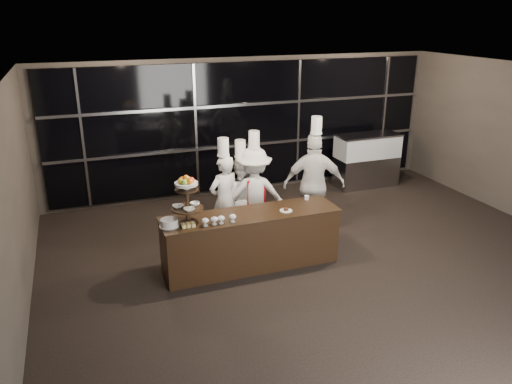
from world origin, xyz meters
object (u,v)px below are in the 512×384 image
object	(u,v)px
layer_cake	(169,223)
display_case	(367,157)
display_stand	(187,196)
chef_c	(254,194)
chef_b	(241,196)
chef_d	(314,184)
buffet_counter	(251,240)
chef_a	(224,199)

from	to	relation	value
layer_cake	display_case	world-z (taller)	display_case
display_stand	chef_c	world-z (taller)	chef_c
chef_b	chef_d	xyz separation A→B (m)	(1.29, -0.33, 0.19)
buffet_counter	chef_a	bearing A→B (deg)	98.36
display_case	chef_c	size ratio (longest dim) A/B	0.74
chef_d	chef_c	bearing A→B (deg)	171.19
display_case	chef_c	xyz separation A→B (m)	(-3.47, -1.83, 0.17)
chef_b	chef_c	distance (m)	0.27
buffet_counter	display_stand	bearing A→B (deg)	-179.99
chef_b	chef_d	world-z (taller)	chef_d
chef_b	display_stand	bearing A→B (deg)	-136.70
layer_cake	chef_c	distance (m)	2.01
layer_cake	chef_a	xyz separation A→B (m)	(1.15, 1.01, -0.13)
chef_b	display_case	bearing A→B (deg)	24.44
chef_c	chef_d	distance (m)	1.11
display_stand	chef_d	bearing A→B (deg)	18.05
chef_b	chef_c	size ratio (longest dim) A/B	0.91
display_case	chef_a	distance (m)	4.44
chef_a	chef_b	world-z (taller)	chef_a
display_stand	chef_c	distance (m)	1.80
layer_cake	chef_d	distance (m)	2.94
display_case	chef_b	xyz separation A→B (m)	(-3.67, -1.67, 0.09)
buffet_counter	display_case	bearing A→B (deg)	35.92
display_stand	chef_d	distance (m)	2.67
display_stand	chef_a	world-z (taller)	chef_a
display_case	chef_c	bearing A→B (deg)	-152.20
display_stand	display_case	size ratio (longest dim) A/B	0.50
buffet_counter	chef_c	xyz separation A→B (m)	(0.42, 0.99, 0.39)
layer_cake	display_case	size ratio (longest dim) A/B	0.20
buffet_counter	display_case	xyz separation A→B (m)	(3.89, 2.82, 0.22)
layer_cake	chef_b	size ratio (longest dim) A/B	0.17
buffet_counter	display_stand	size ratio (longest dim) A/B	3.81
chef_d	chef_a	bearing A→B (deg)	175.06
display_stand	chef_c	size ratio (longest dim) A/B	0.37
buffet_counter	chef_c	size ratio (longest dim) A/B	1.43
display_stand	chef_b	xyz separation A→B (m)	(1.22, 1.15, -0.57)
chef_a	chef_d	xyz separation A→B (m)	(1.65, -0.14, 0.12)
layer_cake	chef_d	world-z (taller)	chef_d
display_case	buffet_counter	bearing A→B (deg)	-144.08
buffet_counter	layer_cake	size ratio (longest dim) A/B	9.47
chef_a	chef_c	bearing A→B (deg)	2.69
chef_a	buffet_counter	bearing A→B (deg)	-81.64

